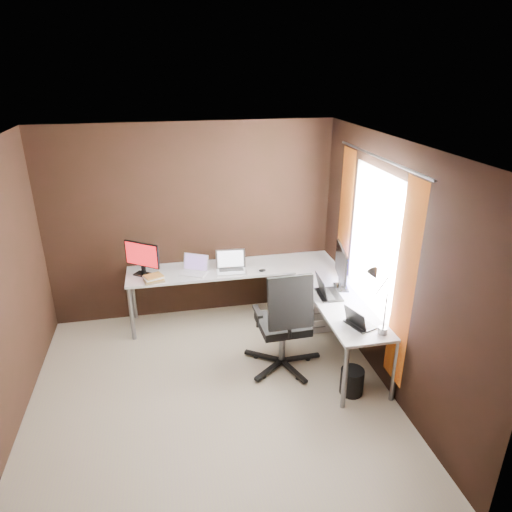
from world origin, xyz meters
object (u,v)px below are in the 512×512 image
(drawer_pedestal, at_px, (312,303))
(book_stack, at_px, (154,278))
(laptop_black_small, at_px, (358,322))
(laptop_silver, at_px, (231,266))
(office_chair, at_px, (283,340))
(laptop_black_big, at_px, (326,291))
(desk_lamp, at_px, (377,292))
(wastebasket, at_px, (352,381))
(laptop_white, at_px, (194,269))
(monitor_left, at_px, (142,257))
(monitor_right, at_px, (341,266))

(drawer_pedestal, distance_m, book_stack, 2.00)
(laptop_black_small, bearing_deg, book_stack, 34.77)
(laptop_silver, xyz_separation_m, office_chair, (0.40, -1.08, -0.43))
(laptop_silver, height_order, laptop_black_big, laptop_silver)
(book_stack, distance_m, desk_lamp, 2.62)
(wastebasket, bearing_deg, desk_lamp, -6.36)
(laptop_white, distance_m, office_chair, 1.46)
(monitor_left, distance_m, laptop_white, 0.65)
(laptop_white, height_order, laptop_black_big, laptop_black_big)
(monitor_right, relative_size, office_chair, 0.50)
(monitor_right, distance_m, wastebasket, 1.27)
(laptop_white, height_order, book_stack, laptop_white)
(laptop_silver, xyz_separation_m, laptop_black_big, (0.93, -0.88, -0.00))
(monitor_left, height_order, office_chair, office_chair)
(drawer_pedestal, relative_size, wastebasket, 2.18)
(monitor_right, bearing_deg, desk_lamp, -169.14)
(monitor_right, height_order, laptop_white, monitor_right)
(laptop_white, bearing_deg, drawer_pedestal, 15.86)
(laptop_black_small, bearing_deg, laptop_silver, 14.12)
(monitor_right, relative_size, laptop_black_small, 1.78)
(laptop_silver, distance_m, laptop_black_small, 1.86)
(laptop_black_small, height_order, desk_lamp, desk_lamp)
(drawer_pedestal, relative_size, laptop_black_small, 1.79)
(monitor_right, xyz_separation_m, desk_lamp, (-0.02, -0.92, 0.14))
(monitor_left, relative_size, wastebasket, 1.52)
(laptop_silver, relative_size, laptop_black_big, 1.09)
(monitor_left, distance_m, laptop_black_small, 2.67)
(laptop_white, height_order, laptop_silver, laptop_silver)
(laptop_black_big, xyz_separation_m, office_chair, (-0.53, -0.20, -0.43))
(laptop_black_big, distance_m, book_stack, 2.03)
(laptop_white, relative_size, laptop_silver, 1.02)
(drawer_pedestal, xyz_separation_m, office_chair, (-0.60, -0.81, 0.05))
(monitor_left, distance_m, laptop_silver, 1.09)
(desk_lamp, relative_size, office_chair, 0.55)
(monitor_left, bearing_deg, laptop_silver, 30.75)
(monitor_right, bearing_deg, monitor_left, 81.27)
(monitor_right, xyz_separation_m, laptop_black_small, (-0.13, -0.81, -0.24))
(drawer_pedestal, distance_m, laptop_black_big, 0.78)
(laptop_black_small, distance_m, office_chair, 0.89)
(monitor_left, distance_m, desk_lamp, 2.82)
(laptop_white, height_order, desk_lamp, desk_lamp)
(book_stack, height_order, wastebasket, book_stack)
(office_chair, bearing_deg, laptop_black_big, 18.25)
(drawer_pedestal, bearing_deg, laptop_black_small, -88.77)
(laptop_silver, bearing_deg, monitor_left, 178.67)
(laptop_white, distance_m, laptop_silver, 0.45)
(drawer_pedestal, height_order, desk_lamp, desk_lamp)
(wastebasket, bearing_deg, laptop_black_big, 93.00)
(monitor_right, distance_m, laptop_white, 1.79)
(laptop_silver, bearing_deg, laptop_black_small, -52.87)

